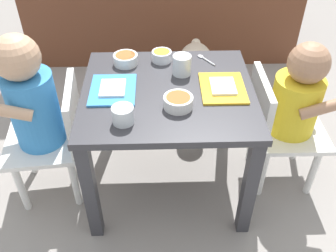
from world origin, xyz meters
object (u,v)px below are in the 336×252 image
Objects in this scene: seated_child_right at (293,102)px; cereal_bowl_right_side at (126,59)px; food_tray_left at (113,90)px; food_tray_right at (223,88)px; spoon_by_left_tray at (205,59)px; dog at (195,69)px; cereal_bowl_left_side at (178,102)px; water_cup_left at (182,66)px; dining_table at (168,109)px; water_cup_right at (123,116)px; veggie_bowl_far at (162,56)px; seated_child_left at (36,105)px.

cereal_bowl_right_side is at bearing 165.77° from seated_child_right.
food_tray_right is (0.38, 0.00, 0.00)m from food_tray_left.
cereal_bowl_right_side is 0.31m from spoon_by_left_tray.
spoon_by_left_tray is at bearing -90.84° from dog.
cereal_bowl_left_side reaches higher than dog.
food_tray_right is at bearing -38.46° from water_cup_left.
water_cup_right is at bearing -129.91° from dining_table.
food_tray_left is (-0.19, -0.00, 0.09)m from dining_table.
water_cup_left is 0.96× the size of veggie_bowl_far.
seated_child_left is 0.50m from veggie_bowl_far.
water_cup_left reaches higher than cereal_bowl_right_side.
water_cup_left is at bearing -103.04° from dog.
seated_child_right is 6.75× the size of cereal_bowl_right_side.
veggie_bowl_far is (-0.17, -0.33, 0.27)m from dog.
dining_table is 0.21m from food_tray_right.
cereal_bowl_right_side is at bearing 79.37° from food_tray_left.
cereal_bowl_left_side is at bearing -101.00° from dog.
seated_child_left reaches higher than water_cup_left.
seated_child_right reaches higher than veggie_bowl_far.
seated_child_right is at bearing -20.22° from veggie_bowl_far.
cereal_bowl_left_side is at bearing -80.83° from veggie_bowl_far.
food_tray_right is at bearing -78.77° from spoon_by_left_tray.
seated_child_right is at bearing -11.04° from water_cup_left.
food_tray_right is at bearing -44.63° from veggie_bowl_far.
food_tray_right is (-0.27, -0.03, 0.09)m from seated_child_right.
food_tray_right reaches higher than spoon_by_left_tray.
food_tray_left reaches higher than spoon_by_left_tray.
seated_child_left is 3.58× the size of food_tray_right.
veggie_bowl_far is 0.85× the size of spoon_by_left_tray.
cereal_bowl_left_side is (-0.16, -0.09, 0.02)m from food_tray_right.
cereal_bowl_left_side is (-0.12, -0.63, 0.27)m from dog.
seated_child_left is at bearing -138.27° from dog.
spoon_by_left_tray reaches higher than dog.
veggie_bowl_far is at bearing 126.42° from water_cup_left.
food_tray_right is 2.52× the size of veggie_bowl_far.
seated_child_left is at bearing -160.39° from spoon_by_left_tray.
cereal_bowl_right_side is (0.31, 0.19, 0.07)m from seated_child_left.
food_tray_left is (0.27, 0.01, 0.05)m from seated_child_left.
cereal_bowl_right_side is (-0.62, 0.16, 0.10)m from seated_child_right.
veggie_bowl_far is at bearing -178.84° from spoon_by_left_tray.
food_tray_right is 0.39m from cereal_bowl_right_side.
seated_child_left is 7.45× the size of cereal_bowl_right_side.
dog is at bearing 89.16° from spoon_by_left_tray.
veggie_bowl_far is at bearing 95.20° from dining_table.
seated_child_left reaches higher than spoon_by_left_tray.
dining_table is 3.12× the size of food_tray_right.
veggie_bowl_far is 0.79× the size of cereal_bowl_left_side.
food_tray_left is 0.19m from cereal_bowl_right_side.
water_cup_left is 1.07× the size of water_cup_right.
dog is 0.46m from veggie_bowl_far.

